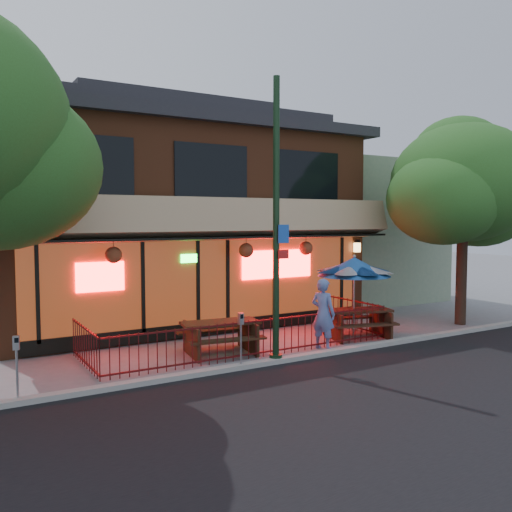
{
  "coord_description": "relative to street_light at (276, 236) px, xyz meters",
  "views": [
    {
      "loc": [
        -7.18,
        -11.57,
        3.58
      ],
      "look_at": [
        0.85,
        2.0,
        2.48
      ],
      "focal_mm": 38.0,
      "sensor_mm": 36.0,
      "label": 1
    }
  ],
  "objects": [
    {
      "name": "patio_fence",
      "position": [
        -0.0,
        0.91,
        -2.52
      ],
      "size": [
        8.44,
        2.62,
        1.0
      ],
      "color": "#480F10",
      "rests_on": "ground"
    },
    {
      "name": "picnic_table_right",
      "position": [
        3.6,
        1.1,
        -2.58
      ],
      "size": [
        2.37,
        2.05,
        0.86
      ],
      "color": "#392014",
      "rests_on": "ground"
    },
    {
      "name": "asphalt_street",
      "position": [
        -0.0,
        -5.6,
        -3.15
      ],
      "size": [
        80.0,
        11.0,
        0.0
      ],
      "primitive_type": "cube",
      "color": "black",
      "rests_on": "ground"
    },
    {
      "name": "street_light",
      "position": [
        0.0,
        0.0,
        0.0
      ],
      "size": [
        0.43,
        0.32,
        7.0
      ],
      "color": "black",
      "rests_on": "ground"
    },
    {
      "name": "restaurant_building",
      "position": [
        -0.0,
        7.51,
        0.98
      ],
      "size": [
        12.96,
        9.49,
        8.05
      ],
      "color": "brown",
      "rests_on": "ground"
    },
    {
      "name": "street_tree_right",
      "position": [
        8.04,
        0.99,
        1.81
      ],
      "size": [
        4.8,
        4.8,
        7.02
      ],
      "color": "#312218",
      "rests_on": "ground"
    },
    {
      "name": "patio_umbrella",
      "position": [
        3.6,
        1.26,
        -1.02
      ],
      "size": [
        2.18,
        2.18,
        2.49
      ],
      "color": "gray",
      "rests_on": "ground"
    },
    {
      "name": "neighbor_building",
      "position": [
        9.0,
        8.1,
        -0.15
      ],
      "size": [
        6.0,
        7.0,
        6.0
      ],
      "primitive_type": "cube",
      "color": "gray",
      "rests_on": "ground"
    },
    {
      "name": "picnic_table_left",
      "position": [
        -0.82,
        1.45,
        -2.58
      ],
      "size": [
        2.24,
        1.85,
        0.87
      ],
      "color": "#352313",
      "rests_on": "ground"
    },
    {
      "name": "pedestrian",
      "position": [
        1.85,
        0.5,
        -2.17
      ],
      "size": [
        0.7,
        0.83,
        1.95
      ],
      "primitive_type": "imported",
      "rotation": [
        0.0,
        0.0,
        1.95
      ],
      "color": "#576FAE",
      "rests_on": "ground"
    },
    {
      "name": "parking_meter_near",
      "position": [
        -1.04,
        -0.08,
        -2.24
      ],
      "size": [
        0.12,
        0.11,
        1.34
      ],
      "color": "gray",
      "rests_on": "ground"
    },
    {
      "name": "ground",
      "position": [
        -0.0,
        0.4,
        -3.15
      ],
      "size": [
        80.0,
        80.0,
        0.0
      ],
      "primitive_type": "plane",
      "color": "gray",
      "rests_on": "ground"
    },
    {
      "name": "curb",
      "position": [
        -0.0,
        -0.1,
        -3.09
      ],
      "size": [
        80.0,
        0.25,
        0.12
      ],
      "primitive_type": "cube",
      "color": "#999993",
      "rests_on": "ground"
    },
    {
      "name": "parking_meter_far",
      "position": [
        -5.94,
        0.0,
        -2.25
      ],
      "size": [
        0.14,
        0.13,
        1.33
      ],
      "color": "#9EA2A7",
      "rests_on": "ground"
    }
  ]
}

